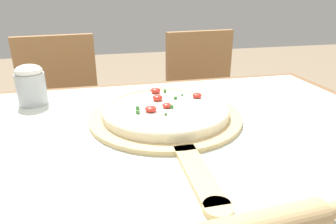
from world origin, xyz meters
The scene contains 7 objects.
dining_table centered at (0.00, 0.00, 0.65)m, with size 1.18×0.90×0.78m.
towel_cloth centered at (0.00, 0.00, 0.78)m, with size 1.10×0.82×0.00m.
pizza_peel centered at (-0.04, 0.07, 0.79)m, with size 0.41×0.61×0.01m.
pizza centered at (-0.04, 0.09, 0.81)m, with size 0.34×0.34×0.04m.
chair_left centered at (-0.41, 0.83, 0.52)m, with size 0.44×0.44×0.90m.
chair_right centered at (0.34, 0.83, 0.52)m, with size 0.43×0.43×0.90m.
flour_cup centered at (-0.41, 0.29, 0.84)m, with size 0.08×0.08×0.12m.
Camera 1 is at (-0.20, -0.64, 1.10)m, focal length 32.00 mm.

